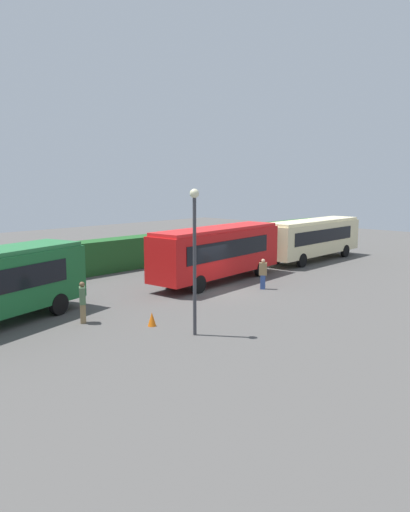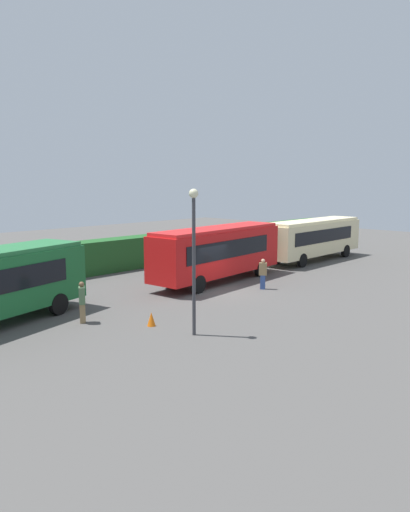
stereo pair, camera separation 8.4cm
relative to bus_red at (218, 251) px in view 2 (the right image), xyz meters
The scene contains 9 objects.
ground_plane 3.35m from the bus_red, 133.34° to the right, with size 79.25×79.25×0.00m, color #514F4C.
bus_red is the anchor object (origin of this frame).
bus_cream 11.12m from the bus_red, ahead, with size 10.60×2.55×3.13m.
person_center 10.73m from the bus_red, behind, with size 0.46×0.54×1.82m.
person_right 3.40m from the bus_red, 85.60° to the right, with size 0.46×0.51×1.74m.
person_far 12.53m from the bus_red, 20.02° to the left, with size 0.50×0.36×1.66m.
hedge_row 7.98m from the bus_red, 103.76° to the left, with size 51.62×1.70×2.18m, color #205625.
traffic_cone 9.89m from the bus_red, 154.16° to the right, with size 0.36×0.36×0.60m, color orange.
lamppost 10.69m from the bus_red, 142.53° to the right, with size 0.36×0.36×5.80m.
Camera 2 is at (-19.85, -17.97, 6.11)m, focal length 34.63 mm.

